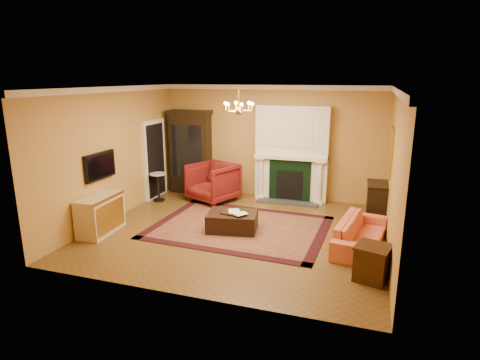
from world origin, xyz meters
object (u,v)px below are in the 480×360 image
at_px(wingback_armchair, 213,181).
at_px(console_table, 377,202).
at_px(end_table, 372,264).
at_px(commode, 100,215).
at_px(coral_sofa, 361,229).
at_px(china_cabinet, 191,154).
at_px(pedestal_table, 158,185).
at_px(leather_ottoman, 232,221).

xyz_separation_m(wingback_armchair, console_table, (4.11, -0.20, -0.13)).
bearing_deg(wingback_armchair, end_table, -14.61).
xyz_separation_m(commode, coral_sofa, (5.23, 0.96, -0.03)).
bearing_deg(china_cabinet, pedestal_table, -115.25).
height_order(pedestal_table, leather_ottoman, pedestal_table).
height_order(china_cabinet, wingback_armchair, china_cabinet).
distance_m(wingback_armchair, coral_sofa, 4.27).
distance_m(pedestal_table, leather_ottoman, 2.93).
bearing_deg(commode, wingback_armchair, 60.62).
distance_m(wingback_armchair, console_table, 4.12).
relative_size(console_table, leather_ottoman, 0.82).
height_order(commode, coral_sofa, commode).
bearing_deg(leather_ottoman, pedestal_table, 141.54).
bearing_deg(china_cabinet, end_table, -41.13).
xyz_separation_m(wingback_armchair, coral_sofa, (3.83, -1.88, -0.18)).
distance_m(console_table, leather_ottoman, 3.36).
height_order(wingback_armchair, end_table, wingback_armchair).
xyz_separation_m(commode, end_table, (5.45, -0.34, -0.12)).
bearing_deg(coral_sofa, end_table, -161.53).
distance_m(china_cabinet, end_table, 6.34).
relative_size(china_cabinet, pedestal_table, 2.94).
relative_size(china_cabinet, leather_ottoman, 2.14).
bearing_deg(end_table, commode, 176.40).
relative_size(wingback_armchair, console_table, 1.31).
height_order(china_cabinet, end_table, china_cabinet).
relative_size(wingback_armchair, commode, 1.03).
bearing_deg(leather_ottoman, end_table, -34.89).
relative_size(pedestal_table, coral_sofa, 0.39).
bearing_deg(console_table, pedestal_table, -178.78).
xyz_separation_m(wingback_armchair, commode, (-1.40, -2.84, -0.15)).
bearing_deg(pedestal_table, china_cabinet, 68.19).
height_order(commode, leather_ottoman, commode).
relative_size(pedestal_table, end_table, 1.33).
height_order(china_cabinet, coral_sofa, china_cabinet).
bearing_deg(wingback_armchair, leather_ottoman, -33.63).
xyz_separation_m(pedestal_table, end_table, (5.42, -2.73, -0.15)).
bearing_deg(end_table, china_cabinet, 142.31).
xyz_separation_m(coral_sofa, leather_ottoman, (-2.64, 0.03, -0.17)).
bearing_deg(commode, china_cabinet, 79.07).
bearing_deg(wingback_armchair, coral_sofa, -2.65).
xyz_separation_m(coral_sofa, console_table, (0.28, 1.68, 0.05)).
bearing_deg(commode, coral_sofa, 7.19).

